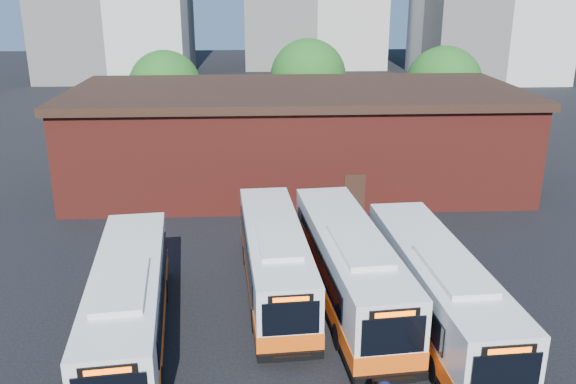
{
  "coord_description": "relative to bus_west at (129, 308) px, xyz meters",
  "views": [
    {
      "loc": [
        -2.61,
        -18.82,
        12.57
      ],
      "look_at": [
        -1.2,
        7.21,
        3.72
      ],
      "focal_mm": 38.0,
      "sensor_mm": 36.0,
      "label": 1
    }
  ],
  "objects": [
    {
      "name": "tree_mid",
      "position": [
        9.33,
        32.95,
        3.62
      ],
      "size": [
        6.56,
        6.56,
        8.36
      ],
      "color": "#382314",
      "rests_on": "ground"
    },
    {
      "name": "bus_east",
      "position": [
        11.47,
        0.43,
        0.03
      ],
      "size": [
        3.16,
        12.14,
        3.28
      ],
      "rotation": [
        0.0,
        0.0,
        0.06
      ],
      "color": "white",
      "rests_on": "ground"
    },
    {
      "name": "ground",
      "position": [
        7.33,
        -1.05,
        -1.46
      ],
      "size": [
        220.0,
        220.0,
        0.0
      ],
      "primitive_type": "plane",
      "color": "black"
    },
    {
      "name": "bus_midwest",
      "position": [
        8.45,
        2.61,
        0.05
      ],
      "size": [
        3.6,
        12.36,
        3.32
      ],
      "rotation": [
        0.0,
        0.0,
        0.09
      ],
      "color": "white",
      "rests_on": "ground"
    },
    {
      "name": "depot_building",
      "position": [
        7.33,
        18.95,
        1.8
      ],
      "size": [
        28.6,
        12.6,
        6.4
      ],
      "color": "maroon",
      "rests_on": "ground"
    },
    {
      "name": "tree_west",
      "position": [
        -2.67,
        30.95,
        3.19
      ],
      "size": [
        6.0,
        6.0,
        7.65
      ],
      "color": "#382314",
      "rests_on": "ground"
    },
    {
      "name": "bus_west",
      "position": [
        0.0,
        0.0,
        0.0
      ],
      "size": [
        3.65,
        11.92,
        3.2
      ],
      "rotation": [
        0.0,
        0.0,
        0.11
      ],
      "color": "white",
      "rests_on": "ground"
    },
    {
      "name": "bus_mideast",
      "position": [
        5.42,
        3.71,
        -0.04
      ],
      "size": [
        3.11,
        11.54,
        3.11
      ],
      "rotation": [
        0.0,
        0.0,
        0.07
      ],
      "color": "white",
      "rests_on": "ground"
    },
    {
      "name": "tree_east",
      "position": [
        20.33,
        29.95,
        3.38
      ],
      "size": [
        6.24,
        6.24,
        7.96
      ],
      "color": "#382314",
      "rests_on": "ground"
    }
  ]
}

